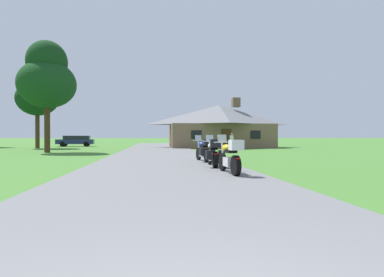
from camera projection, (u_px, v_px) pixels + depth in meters
name	position (u px, v px, depth m)	size (l,w,h in m)	color
ground_plane	(160.00, 155.00, 21.35)	(500.00, 500.00, 0.00)	#42752D
asphalt_driveway	(160.00, 157.00, 19.36)	(6.40, 80.00, 0.06)	slate
motorcycle_yellow_nearest_to_camera	(230.00, 157.00, 10.33)	(0.66, 2.08, 1.30)	black
motorcycle_white_second_in_row	(213.00, 153.00, 12.76)	(0.73, 2.08, 1.30)	black
motorcycle_blue_farthest_in_row	(204.00, 150.00, 15.44)	(0.92, 2.08, 1.30)	black
stone_lodge	(219.00, 126.00, 37.31)	(12.19, 8.20, 5.92)	brown
bystander_white_shirt_near_lodge	(232.00, 140.00, 31.59)	(0.41, 0.42, 1.67)	black
tree_left_near	(47.00, 78.00, 25.01)	(4.47, 4.47, 8.94)	#422D19
tree_left_far	(37.00, 94.00, 34.07)	(4.39, 4.39, 8.84)	#422D19
parked_navy_suv_far_left	(76.00, 140.00, 40.89)	(4.73, 2.21, 1.40)	navy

